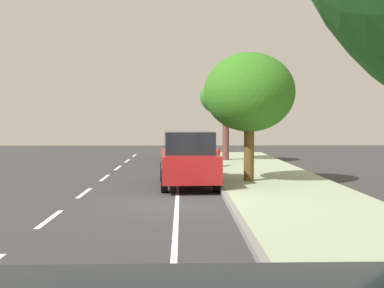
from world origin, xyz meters
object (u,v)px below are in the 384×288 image
cyclist_with_backpack (205,150)px  street_tree_mid_block (249,93)px  street_tree_far_end (226,98)px  parked_suv_red_second (188,158)px  fire_hydrant (218,157)px  bicycle_at_curb (200,162)px  parked_sedan_black_mid (187,148)px

cyclist_with_backpack → street_tree_mid_block: bearing=-74.9°
cyclist_with_backpack → street_tree_far_end: size_ratio=0.35×
street_tree_mid_block → street_tree_far_end: (0.00, 9.44, 0.26)m
parked_suv_red_second → fire_hydrant: size_ratio=5.71×
bicycle_at_curb → cyclist_with_backpack: cyclist_with_backpack is taller
street_tree_mid_block → street_tree_far_end: bearing=90.0°
parked_suv_red_second → bicycle_at_curb: 5.96m
street_tree_mid_block → cyclist_with_backpack: bearing=105.1°
parked_sedan_black_mid → fire_hydrant: 5.28m
fire_hydrant → street_tree_mid_block: bearing=-82.9°
bicycle_at_curb → street_tree_far_end: (1.61, 3.88, 3.27)m
parked_sedan_black_mid → street_tree_far_end: 3.90m
cyclist_with_backpack → parked_suv_red_second: bearing=-99.1°
cyclist_with_backpack → fire_hydrant: cyclist_with_backpack is taller
fire_hydrant → cyclist_with_backpack: bearing=-135.8°
parked_suv_red_second → street_tree_mid_block: bearing=8.4°
street_tree_mid_block → fire_hydrant: 6.46m
street_tree_far_end → fire_hydrant: bearing=-101.0°
cyclist_with_backpack → fire_hydrant: bearing=44.2°
parked_suv_red_second → street_tree_mid_block: size_ratio=1.02×
bicycle_at_curb → street_tree_mid_block: 6.52m
bicycle_at_curb → fire_hydrant: size_ratio=2.05×
parked_sedan_black_mid → cyclist_with_backpack: bearing=-82.0°
fire_hydrant → parked_sedan_black_mid: bearing=106.2°
bicycle_at_curb → parked_sedan_black_mid: bearing=96.3°
street_tree_far_end → cyclist_with_backpack: bearing=-107.8°
street_tree_far_end → fire_hydrant: 4.84m
bicycle_at_curb → street_tree_mid_block: (1.61, -5.56, 3.00)m
cyclist_with_backpack → street_tree_mid_block: size_ratio=0.34×
parked_suv_red_second → cyclist_with_backpack: parked_suv_red_second is taller
bicycle_at_curb → fire_hydrant: (0.89, 0.21, 0.18)m
parked_sedan_black_mid → street_tree_mid_block: size_ratio=0.95×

